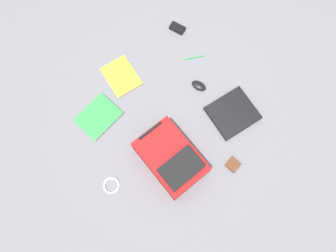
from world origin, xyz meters
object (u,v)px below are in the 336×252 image
object	(u,v)px
book_blue	(99,117)
backpack	(171,159)
laptop	(233,113)
computer_mouse	(199,86)
book_manual	(122,76)
pen_black	(195,57)
earbud_pouch	(233,165)
power_brick	(177,28)
cable_coil	(111,186)

from	to	relation	value
book_blue	backpack	bearing A→B (deg)	-77.71
laptop	computer_mouse	world-z (taller)	computer_mouse
book_manual	pen_black	distance (m)	0.55
pen_black	earbud_pouch	bearing A→B (deg)	-119.62
power_brick	earbud_pouch	distance (m)	1.08
laptop	pen_black	distance (m)	0.50
cable_coil	book_manual	bearing A→B (deg)	40.97
power_brick	earbud_pouch	xyz separation A→B (m)	(-0.49, -0.97, -0.00)
backpack	book_blue	bearing A→B (deg)	102.29
computer_mouse	cable_coil	size ratio (longest dim) A/B	0.99
backpack	book_blue	world-z (taller)	backpack
computer_mouse	book_manual	bearing A→B (deg)	113.56
book_blue	pen_black	world-z (taller)	book_blue
backpack	laptop	world-z (taller)	backpack
backpack	power_brick	xyz separation A→B (m)	(0.75, 0.65, -0.07)
earbud_pouch	pen_black	bearing A→B (deg)	60.38
computer_mouse	pen_black	size ratio (longest dim) A/B	0.74
laptop	cable_coil	distance (m)	0.95
book_blue	earbud_pouch	bearing A→B (deg)	-66.29
laptop	computer_mouse	xyz separation A→B (m)	(-0.01, 0.31, 0.00)
book_manual	power_brick	xyz separation A→B (m)	(0.56, -0.03, 0.01)
book_blue	cable_coil	world-z (taller)	book_blue
book_blue	book_manual	bearing A→B (deg)	18.21
book_blue	earbud_pouch	size ratio (longest dim) A/B	3.47
laptop	cable_coil	xyz separation A→B (m)	(-0.92, 0.25, -0.01)
backpack	power_brick	distance (m)	1.00
backpack	computer_mouse	distance (m)	0.57
book_manual	cable_coil	xyz separation A→B (m)	(-0.59, -0.51, 0.00)
backpack	cable_coil	xyz separation A→B (m)	(-0.39, 0.17, -0.08)
backpack	book_manual	bearing A→B (deg)	73.66
backpack	earbud_pouch	bearing A→B (deg)	-49.84
backpack	laptop	distance (m)	0.55
backpack	cable_coil	world-z (taller)	backpack
computer_mouse	power_brick	world-z (taller)	computer_mouse
book_manual	book_blue	xyz separation A→B (m)	(-0.32, -0.11, 0.00)
earbud_pouch	power_brick	bearing A→B (deg)	63.11
book_blue	cable_coil	bearing A→B (deg)	-123.08
book_blue	computer_mouse	xyz separation A→B (m)	(0.65, -0.35, 0.01)
laptop	pen_black	bearing A→B (deg)	74.14
book_blue	computer_mouse	bearing A→B (deg)	-28.12
power_brick	earbud_pouch	size ratio (longest dim) A/B	1.41
earbud_pouch	backpack	bearing A→B (deg)	130.16
computer_mouse	laptop	bearing A→B (deg)	-99.68
computer_mouse	cable_coil	distance (m)	0.91
book_blue	earbud_pouch	distance (m)	0.97
backpack	book_blue	distance (m)	0.59
laptop	computer_mouse	bearing A→B (deg)	92.28
book_manual	backpack	bearing A→B (deg)	-106.34
cable_coil	power_brick	distance (m)	1.24
cable_coil	pen_black	bearing A→B (deg)	12.27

